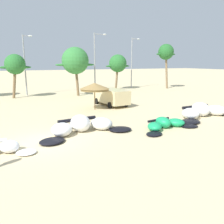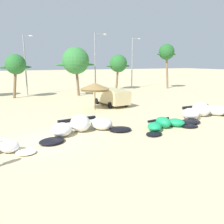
# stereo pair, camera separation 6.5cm
# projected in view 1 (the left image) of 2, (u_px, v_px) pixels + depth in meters

# --- Properties ---
(ground_plane) EXTENTS (260.00, 260.00, 0.00)m
(ground_plane) POSITION_uv_depth(u_px,v_px,m) (42.00, 142.00, 14.21)
(ground_plane) COLOR beige
(kite_left_of_center) EXTENTS (6.92, 3.49, 1.19)m
(kite_left_of_center) POSITION_uv_depth(u_px,v_px,m) (82.00, 126.00, 16.13)
(kite_left_of_center) COLOR black
(kite_left_of_center) RESTS_ON ground
(kite_center) EXTENTS (5.12, 2.70, 0.82)m
(kite_center) POSITION_uv_depth(u_px,v_px,m) (165.00, 124.00, 17.14)
(kite_center) COLOR black
(kite_center) RESTS_ON ground
(kite_right_of_center) EXTENTS (7.37, 3.42, 1.26)m
(kite_right_of_center) POSITION_uv_depth(u_px,v_px,m) (204.00, 112.00, 20.71)
(kite_right_of_center) COLOR black
(kite_right_of_center) RESTS_ON ground
(beach_umbrella_middle) EXTENTS (3.05, 3.05, 2.76)m
(beach_umbrella_middle) POSITION_uv_depth(u_px,v_px,m) (95.00, 87.00, 23.59)
(beach_umbrella_middle) COLOR brown
(beach_umbrella_middle) RESTS_ON ground
(parked_van) EXTENTS (2.67, 5.19, 1.84)m
(parked_van) POSITION_uv_depth(u_px,v_px,m) (110.00, 96.00, 26.30)
(parked_van) COLOR beige
(parked_van) RESTS_ON ground
(palm_center_left) EXTENTS (4.05, 2.70, 5.90)m
(palm_center_left) POSITION_uv_depth(u_px,v_px,m) (15.00, 65.00, 30.82)
(palm_center_left) COLOR brown
(palm_center_left) RESTS_ON ground
(palm_center_right) EXTENTS (5.73, 3.82, 6.94)m
(palm_center_right) POSITION_uv_depth(u_px,v_px,m) (75.00, 61.00, 32.73)
(palm_center_right) COLOR brown
(palm_center_right) RESTS_ON ground
(palm_right_of_gap) EXTENTS (4.65, 3.10, 6.15)m
(palm_right_of_gap) POSITION_uv_depth(u_px,v_px,m) (118.00, 64.00, 40.63)
(palm_right_of_gap) COLOR brown
(palm_right_of_gap) RESTS_ON ground
(palm_right) EXTENTS (4.20, 2.80, 8.03)m
(palm_right) POSITION_uv_depth(u_px,v_px,m) (166.00, 53.00, 41.70)
(palm_right) COLOR #7F6647
(palm_right) RESTS_ON ground
(lamppost_west_center) EXTENTS (1.40, 0.24, 8.60)m
(lamppost_west_center) POSITION_uv_depth(u_px,v_px,m) (25.00, 62.00, 33.10)
(lamppost_west_center) COLOR gray
(lamppost_west_center) RESTS_ON ground
(lamppost_east_center) EXTENTS (2.01, 0.24, 9.02)m
(lamppost_east_center) POSITION_uv_depth(u_px,v_px,m) (96.00, 60.00, 34.61)
(lamppost_east_center) COLOR gray
(lamppost_east_center) RESTS_ON ground
(lamppost_east) EXTENTS (1.72, 0.24, 9.09)m
(lamppost_east) POSITION_uv_depth(u_px,v_px,m) (132.00, 61.00, 42.28)
(lamppost_east) COLOR gray
(lamppost_east) RESTS_ON ground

